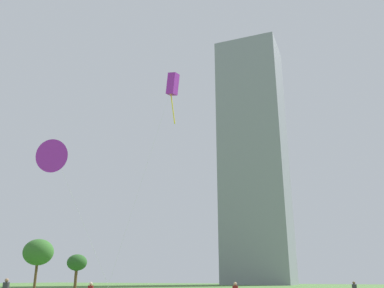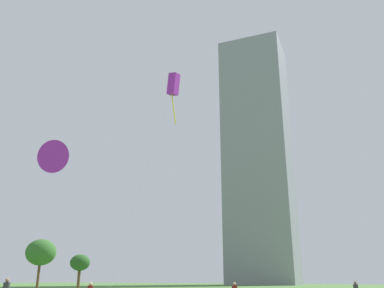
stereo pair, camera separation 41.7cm
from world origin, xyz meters
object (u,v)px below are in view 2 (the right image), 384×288
(park_tree_2, at_px, (80,263))
(distant_highrise_0, at_px, (258,156))
(park_tree_0, at_px, (41,252))
(kite_flying_0, at_px, (173,85))
(kite_flying_3, at_px, (58,158))

(park_tree_2, height_order, distant_highrise_0, distant_highrise_0)
(park_tree_0, xyz_separation_m, park_tree_2, (-3.93, 10.08, -0.73))
(kite_flying_0, relative_size, park_tree_2, 4.30)
(park_tree_0, distance_m, distant_highrise_0, 99.69)
(kite_flying_0, relative_size, kite_flying_3, 1.47)
(kite_flying_3, distance_m, park_tree_0, 12.34)
(park_tree_0, bearing_deg, distant_highrise_0, 94.71)
(kite_flying_0, distance_m, kite_flying_3, 13.04)
(park_tree_2, bearing_deg, kite_flying_0, -27.92)
(park_tree_2, bearing_deg, kite_flying_3, -54.30)
(kite_flying_0, bearing_deg, park_tree_0, 176.15)
(kite_flying_3, bearing_deg, park_tree_0, 142.61)
(park_tree_0, height_order, park_tree_2, park_tree_0)
(park_tree_2, bearing_deg, distant_highrise_0, 92.57)
(kite_flying_0, height_order, distant_highrise_0, distant_highrise_0)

